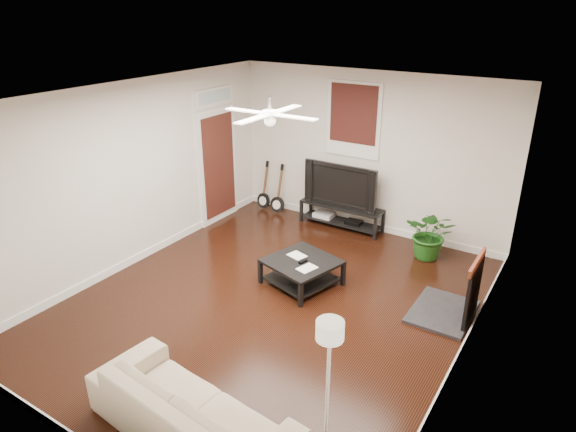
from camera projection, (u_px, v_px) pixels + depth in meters
The scene contains 14 objects.
room at pixel (271, 208), 6.43m from camera, with size 5.01×6.01×2.81m.
brick_accent at pixel (493, 224), 5.98m from camera, with size 0.02×2.20×2.80m, color #A95936.
fireplace at pixel (458, 286), 6.49m from camera, with size 0.80×1.10×0.92m, color black.
window_back at pixel (353, 120), 8.67m from camera, with size 1.00×0.06×1.30m, color black.
door_left at pixel (218, 155), 9.18m from camera, with size 0.08×1.00×2.50m, color white.
tv_stand at pixel (341, 216), 9.23m from camera, with size 1.54×0.41×0.43m, color black.
tv at pixel (343, 184), 9.01m from camera, with size 1.38×0.18×0.79m, color black.
coffee_table at pixel (302, 272), 7.37m from camera, with size 0.91×0.91×0.38m, color black.
sofa at pixel (192, 411), 4.71m from camera, with size 2.15×0.84×0.63m, color tan.
floor_lamp at pixel (327, 416), 3.90m from camera, with size 0.29×0.29×1.75m, color silver, non-canonical shape.
potted_plant at pixel (431, 234), 8.03m from camera, with size 0.76×0.66×0.84m, color #1B5217.
guitar_left at pixel (263, 186), 9.94m from camera, with size 0.30×0.21×0.96m, color black, non-canonical shape.
guitar_right at pixel (277, 190), 9.75m from camera, with size 0.30×0.21×0.96m, color black, non-canonical shape.
ceiling_fan at pixel (270, 114), 5.96m from camera, with size 1.24×1.24×0.32m, color white, non-canonical shape.
Camera 1 is at (3.37, -4.92, 3.82)m, focal length 31.62 mm.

